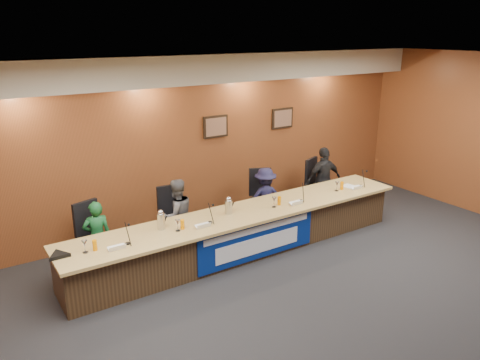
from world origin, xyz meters
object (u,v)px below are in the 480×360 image
object	(u,v)px
panelist_a	(97,237)
office_chair_a	(96,240)
carafe_mid	(229,207)
panelist_b	(177,215)
office_chair_c	(262,201)
speakerphone	(59,255)
banner	(258,240)
panelist_c	(265,198)
panelist_d	(324,180)
office_chair_b	(175,222)
office_chair_d	(320,188)
carafe_left	(161,222)
dais_body	(244,233)

from	to	relation	value
panelist_a	office_chair_a	size ratio (longest dim) A/B	2.41
carafe_mid	panelist_b	bearing A→B (deg)	133.88
office_chair_c	speakerphone	size ratio (longest dim) A/B	1.50
banner	office_chair_a	bearing A→B (deg)	151.75
panelist_c	panelist_d	world-z (taller)	panelist_d
panelist_d	office_chair_b	xyz separation A→B (m)	(-3.30, 0.10, -0.20)
office_chair_d	panelist_d	bearing A→B (deg)	-110.54
carafe_left	banner	bearing A→B (deg)	-18.09
panelist_d	carafe_mid	size ratio (longest dim) A/B	6.04
panelist_d	speakerphone	xyz separation A→B (m)	(-5.36, -0.72, 0.10)
panelist_a	panelist_c	distance (m)	3.17
dais_body	carafe_left	bearing A→B (deg)	177.72
office_chair_d	carafe_mid	size ratio (longest dim) A/B	2.13
dais_body	panelist_d	size ratio (longest dim) A/B	4.42
dais_body	office_chair_d	world-z (taller)	dais_body
panelist_d	office_chair_d	world-z (taller)	panelist_d
panelist_a	office_chair_a	world-z (taller)	panelist_a
office_chair_a	carafe_mid	size ratio (longest dim) A/B	2.13
panelist_b	office_chair_d	size ratio (longest dim) A/B	2.64
panelist_a	panelist_c	bearing A→B (deg)	-170.38
dais_body	banner	distance (m)	0.42
office_chair_a	office_chair_c	bearing A→B (deg)	-16.67
office_chair_b	office_chair_d	bearing A→B (deg)	3.76
carafe_left	speakerphone	world-z (taller)	carafe_left
office_chair_d	carafe_left	distance (m)	3.95
office_chair_c	banner	bearing A→B (deg)	-103.58
dais_body	speakerphone	xyz separation A→B (m)	(-2.95, -0.03, 0.43)
panelist_b	panelist_c	world-z (taller)	panelist_b
dais_body	panelist_a	world-z (taller)	panelist_a
panelist_a	office_chair_d	size ratio (longest dim) A/B	2.41
banner	panelist_a	bearing A→B (deg)	153.78
office_chair_c	panelist_c	bearing A→B (deg)	-65.62
panelist_c	speakerphone	xyz separation A→B (m)	(-3.88, -0.72, 0.19)
banner	office_chair_c	distance (m)	1.53
dais_body	panelist_c	distance (m)	1.18
speakerphone	panelist_a	bearing A→B (deg)	45.28
office_chair_d	carafe_left	world-z (taller)	carafe_left
panelist_a	speakerphone	distance (m)	1.03
speakerphone	office_chair_c	bearing A→B (deg)	11.91
dais_body	banner	world-z (taller)	banner
office_chair_c	office_chair_d	bearing A→B (deg)	24.38
office_chair_a	office_chair_b	bearing A→B (deg)	-16.67
panelist_a	panelist_b	world-z (taller)	panelist_b
panelist_a	carafe_mid	world-z (taller)	panelist_a
panelist_b	panelist_c	bearing A→B (deg)	176.43
speakerphone	office_chair_d	bearing A→B (deg)	8.69
banner	carafe_mid	bearing A→B (deg)	120.78
dais_body	speakerphone	distance (m)	2.98
panelist_a	office_chair_a	xyz separation A→B (m)	(0.00, 0.10, -0.10)
panelist_b	office_chair_a	xyz separation A→B (m)	(-1.34, 0.10, -0.15)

